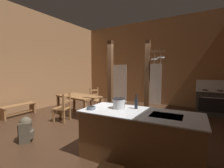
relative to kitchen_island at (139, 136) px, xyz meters
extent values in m
cube|color=#382316|center=(-1.64, 0.94, -0.51)|extent=(8.15, 9.48, 0.10)
cube|color=#93663F|center=(-1.64, 5.35, 1.67)|extent=(8.15, 0.14, 4.26)
cube|color=#93663F|center=(-5.38, 0.94, 1.67)|extent=(0.14, 9.48, 4.26)
cube|color=white|center=(-3.29, 5.27, 0.57)|extent=(1.00, 0.01, 2.05)
cube|color=white|center=(-1.27, 5.27, 0.57)|extent=(0.84, 0.01, 2.05)
cube|color=brown|center=(0.00, 0.00, -0.01)|extent=(2.14, 1.00, 0.90)
cube|color=silver|center=(0.00, 0.00, 0.45)|extent=(2.20, 1.06, 0.02)
cube|color=black|center=(0.47, 0.02, 0.46)|extent=(0.54, 0.42, 0.00)
cube|color=black|center=(-0.02, 0.43, -0.41)|extent=(1.99, 0.13, 0.10)
cube|color=#323232|center=(1.30, 4.43, -0.01)|extent=(1.13, 0.80, 0.90)
cube|color=black|center=(1.31, 4.05, -0.04)|extent=(0.93, 0.05, 0.52)
cylinder|color=silver|center=(1.31, 4.02, 0.24)|extent=(0.83, 0.06, 0.02)
cube|color=silver|center=(1.30, 4.43, 0.46)|extent=(1.17, 0.84, 0.03)
cube|color=silver|center=(1.28, 4.79, 0.66)|extent=(1.14, 0.09, 0.40)
cylinder|color=black|center=(1.55, 4.29, 0.48)|extent=(0.21, 0.21, 0.01)
cylinder|color=black|center=(1.06, 4.27, 0.48)|extent=(0.21, 0.21, 0.01)
cylinder|color=black|center=(1.54, 4.59, 0.48)|extent=(0.21, 0.21, 0.01)
cylinder|color=black|center=(1.04, 4.57, 0.48)|extent=(0.21, 0.21, 0.01)
cylinder|color=black|center=(1.42, 4.04, 0.36)|extent=(0.05, 0.03, 0.04)
cylinder|color=black|center=(1.20, 4.03, 0.36)|extent=(0.05, 0.03, 0.04)
cylinder|color=black|center=(0.98, 4.02, 0.36)|extent=(0.05, 0.03, 0.04)
cube|color=brown|center=(-0.52, 2.00, 0.85)|extent=(0.15, 0.15, 2.61)
cube|color=brown|center=(-0.31, 2.03, 1.80)|extent=(0.56, 0.13, 0.06)
cylinder|color=silver|center=(-0.31, 2.03, 1.69)|extent=(0.01, 0.01, 0.22)
cylinder|color=silver|center=(-0.31, 2.03, 1.57)|extent=(0.23, 0.23, 0.04)
cylinder|color=silver|center=(-0.31, 2.03, 1.49)|extent=(0.02, 0.02, 0.14)
cylinder|color=silver|center=(-0.13, 2.04, 1.72)|extent=(0.01, 0.01, 0.17)
cylinder|color=silver|center=(-0.13, 2.04, 1.61)|extent=(0.23, 0.23, 0.04)
cylinder|color=silver|center=(-0.13, 2.04, 1.53)|extent=(0.02, 0.02, 0.14)
cube|color=brown|center=(-1.55, 1.51, 0.85)|extent=(0.14, 0.14, 2.61)
cube|color=brown|center=(-3.11, 1.72, 0.25)|extent=(1.80, 1.11, 0.06)
cube|color=brown|center=(-3.84, 2.21, -0.12)|extent=(0.09, 0.09, 0.68)
cube|color=brown|center=(-2.27, 2.01, -0.12)|extent=(0.09, 0.09, 0.68)
cube|color=brown|center=(-3.94, 1.43, -0.12)|extent=(0.09, 0.09, 0.68)
cube|color=brown|center=(-2.37, 1.23, -0.12)|extent=(0.09, 0.09, 0.68)
cube|color=olive|center=(-2.95, 2.66, -0.03)|extent=(0.55, 0.55, 0.04)
cube|color=olive|center=(-2.71, 2.78, -0.25)|extent=(0.06, 0.06, 0.41)
cube|color=olive|center=(-2.82, 2.42, -0.25)|extent=(0.06, 0.06, 0.41)
cube|color=olive|center=(-3.07, 2.89, 0.02)|extent=(0.06, 0.06, 0.95)
cube|color=olive|center=(-3.19, 2.53, 0.02)|extent=(0.06, 0.06, 0.95)
cube|color=olive|center=(-3.13, 2.71, 0.38)|extent=(0.15, 0.37, 0.07)
cube|color=olive|center=(-3.13, 2.71, 0.19)|extent=(0.15, 0.37, 0.07)
cube|color=olive|center=(-3.06, 0.85, -0.03)|extent=(0.55, 0.55, 0.04)
cube|color=olive|center=(-3.19, 0.61, -0.25)|extent=(0.06, 0.06, 0.41)
cube|color=olive|center=(-3.29, 0.98, -0.25)|extent=(0.06, 0.06, 0.41)
cube|color=olive|center=(-2.82, 0.72, 0.02)|extent=(0.06, 0.06, 0.95)
cube|color=olive|center=(-2.93, 1.09, 0.02)|extent=(0.06, 0.06, 0.95)
cube|color=olive|center=(-2.87, 0.90, 0.38)|extent=(0.14, 0.37, 0.07)
cube|color=olive|center=(-2.87, 0.90, 0.19)|extent=(0.14, 0.37, 0.07)
cube|color=brown|center=(-4.86, 0.39, -0.04)|extent=(0.45, 1.26, 0.04)
cube|color=brown|center=(-4.82, -0.16, -0.26)|extent=(0.31, 0.08, 0.40)
cube|color=brown|center=(-4.90, 0.95, -0.26)|extent=(0.31, 0.08, 0.40)
cube|color=brown|center=(-4.86, 0.39, -0.34)|extent=(0.14, 1.03, 0.06)
cube|color=#4C4233|center=(-2.58, -0.64, -0.22)|extent=(0.38, 0.38, 0.48)
cube|color=#4C4233|center=(-2.49, -0.55, -0.29)|extent=(0.20, 0.20, 0.17)
cylinder|color=black|center=(-2.73, -0.67, -0.22)|extent=(0.06, 0.06, 0.38)
cylinder|color=black|center=(-2.60, -0.80, -0.22)|extent=(0.06, 0.06, 0.38)
sphere|color=#4C4233|center=(-2.58, -0.64, 0.00)|extent=(0.38, 0.38, 0.27)
cylinder|color=silver|center=(-0.45, 0.05, 0.56)|extent=(0.25, 0.25, 0.20)
cylinder|color=black|center=(-0.45, 0.05, 0.66)|extent=(0.26, 0.26, 0.01)
cylinder|color=silver|center=(-0.59, 0.05, 0.61)|extent=(0.05, 0.02, 0.02)
cylinder|color=silver|center=(-0.31, 0.05, 0.61)|extent=(0.05, 0.02, 0.02)
cylinder|color=slate|center=(-0.88, -0.30, 0.49)|extent=(0.17, 0.17, 0.06)
cylinder|color=black|center=(-0.88, -0.30, 0.52)|extent=(0.14, 0.14, 0.00)
cylinder|color=#1E2328|center=(-0.15, 0.20, 0.57)|extent=(0.06, 0.06, 0.21)
cylinder|color=#1E2328|center=(-0.15, 0.20, 0.71)|extent=(0.03, 0.03, 0.07)
camera|label=1|loc=(0.99, -2.62, 1.20)|focal=24.64mm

